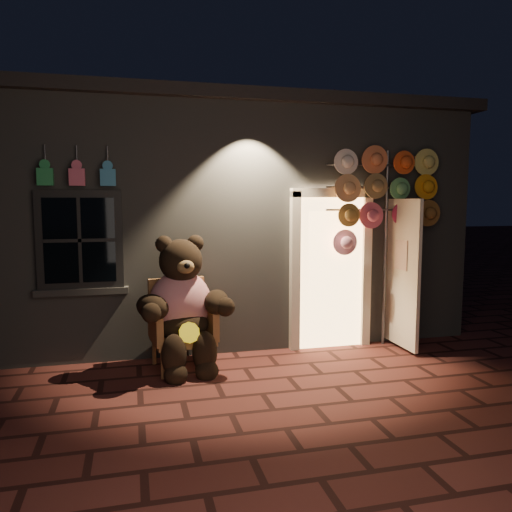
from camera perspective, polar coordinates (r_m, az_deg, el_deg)
name	(u,v)px	position (r m, az deg, el deg)	size (l,w,h in m)	color
ground	(262,394)	(5.44, 0.75, -15.48)	(60.00, 60.00, 0.00)	#592722
shop_building	(206,217)	(8.97, -5.75, 4.45)	(7.30, 5.95, 3.51)	slate
wicker_armchair	(181,324)	(6.21, -8.59, -7.64)	(0.81, 0.75, 1.07)	olive
teddy_bear	(183,306)	(6.02, -8.39, -5.69)	(1.20, 1.00, 1.67)	#B61328
hat_rack	(385,193)	(7.01, 14.56, 6.98)	(1.64, 0.22, 2.73)	#59595E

